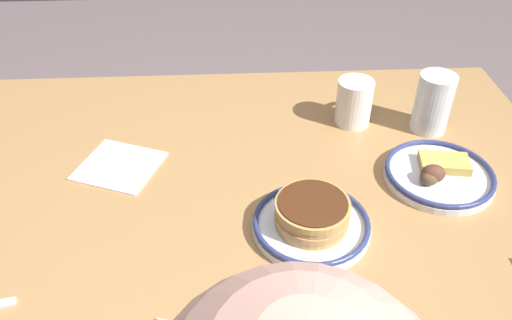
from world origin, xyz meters
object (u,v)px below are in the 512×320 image
object	(u,v)px
plate_center_pancakes	(312,220)
drinking_glass	(432,106)
plate_near_main	(439,174)
paper_napkin	(119,166)
coffee_mug	(355,101)

from	to	relation	value
plate_center_pancakes	drinking_glass	xyz separation A→B (m)	(-0.30, -0.30, 0.03)
plate_near_main	drinking_glass	bearing A→B (deg)	-101.53
paper_napkin	plate_center_pancakes	bearing A→B (deg)	151.50
plate_center_pancakes	paper_napkin	size ratio (longest dim) A/B	1.37
drinking_glass	plate_near_main	bearing A→B (deg)	78.47
plate_center_pancakes	paper_napkin	distance (m)	0.41
plate_center_pancakes	paper_napkin	xyz separation A→B (m)	(0.36, -0.20, -0.02)
plate_near_main	plate_center_pancakes	xyz separation A→B (m)	(0.27, 0.12, 0.01)
coffee_mug	paper_napkin	size ratio (longest dim) A/B	0.69
plate_center_pancakes	coffee_mug	world-z (taller)	coffee_mug
paper_napkin	coffee_mug	bearing A→B (deg)	-164.54
drinking_glass	plate_center_pancakes	bearing A→B (deg)	44.66
plate_near_main	coffee_mug	bearing A→B (deg)	-59.67
coffee_mug	drinking_glass	bearing A→B (deg)	167.15
paper_napkin	drinking_glass	bearing A→B (deg)	-171.24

